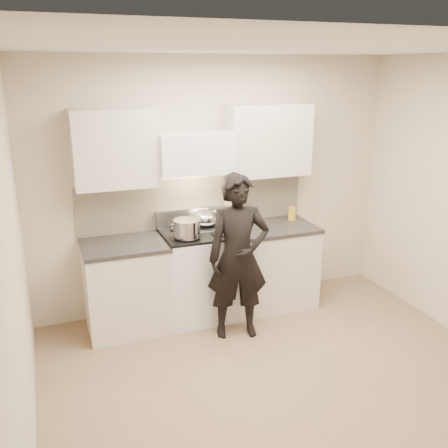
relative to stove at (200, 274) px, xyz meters
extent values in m
plane|color=#85664E|center=(0.30, -1.42, -0.47)|extent=(4.00, 4.00, 0.00)
cube|color=beige|center=(0.30, 0.33, 0.88)|extent=(4.00, 0.04, 2.70)
cube|color=beige|center=(-1.70, -1.42, 0.88)|extent=(0.04, 3.50, 2.70)
cube|color=silver|center=(0.30, -1.42, 2.22)|extent=(4.00, 3.50, 0.02)
cube|color=beige|center=(0.05, 0.31, 0.71)|extent=(2.50, 0.02, 0.53)
cube|color=#BCBCBE|center=(0.00, 0.28, 0.56)|extent=(0.76, 0.08, 0.20)
cube|color=silver|center=(0.00, 0.13, 1.28)|extent=(0.76, 0.40, 0.40)
cylinder|color=#A7A7B0|center=(0.00, -0.05, 1.10)|extent=(0.66, 0.02, 0.02)
cube|color=beige|center=(0.83, 0.16, 1.35)|extent=(0.90, 0.33, 0.75)
cube|color=beige|center=(-0.78, 0.16, 1.35)|extent=(0.80, 0.33, 0.75)
cube|color=beige|center=(0.43, 0.30, 0.63)|extent=(0.08, 0.01, 0.12)
cube|color=silver|center=(0.00, 0.00, -0.01)|extent=(0.76, 0.65, 0.92)
cube|color=black|center=(0.00, 0.00, 0.46)|extent=(0.76, 0.65, 0.02)
cube|color=silver|center=(0.16, 0.12, 0.47)|extent=(0.36, 0.34, 0.01)
cylinder|color=#A7A7B0|center=(0.00, -0.29, 0.31)|extent=(0.62, 0.02, 0.02)
cylinder|color=black|center=(-0.18, -0.15, 0.48)|extent=(0.18, 0.18, 0.01)
cylinder|color=black|center=(0.18, -0.15, 0.48)|extent=(0.18, 0.18, 0.01)
cylinder|color=black|center=(-0.18, 0.15, 0.48)|extent=(0.18, 0.18, 0.01)
cylinder|color=black|center=(0.18, 0.15, 0.48)|extent=(0.18, 0.18, 0.01)
cube|color=beige|center=(0.83, 0.00, -0.03)|extent=(0.90, 0.65, 0.88)
cube|color=black|center=(0.83, 0.00, 0.43)|extent=(0.92, 0.67, 0.04)
cube|color=beige|center=(-0.78, 0.00, -0.03)|extent=(0.80, 0.65, 0.88)
cube|color=black|center=(-0.78, 0.00, 0.43)|extent=(0.82, 0.67, 0.04)
ellipsoid|color=#A7A7B0|center=(0.11, 0.15, 0.57)|extent=(0.31, 0.31, 0.17)
torus|color=#A7A7B0|center=(0.11, 0.15, 0.61)|extent=(0.33, 0.33, 0.01)
ellipsoid|color=beige|center=(0.11, 0.15, 0.56)|extent=(0.18, 0.18, 0.08)
cylinder|color=white|center=(0.07, 0.02, 0.66)|extent=(0.05, 0.23, 0.17)
cylinder|color=#A7A7B0|center=(-0.17, -0.14, 0.57)|extent=(0.35, 0.35, 0.18)
cube|color=#A7A7B0|center=(-0.32, -0.21, 0.64)|extent=(0.06, 0.05, 0.01)
cube|color=#A7A7B0|center=(-0.02, -0.08, 0.64)|extent=(0.06, 0.05, 0.01)
cylinder|color=#BCBCBE|center=(0.48, 0.23, 0.54)|extent=(0.13, 0.13, 0.18)
cylinder|color=black|center=(0.51, 0.23, 0.63)|extent=(0.01, 0.01, 0.32)
cylinder|color=white|center=(0.50, 0.25, 0.63)|extent=(0.01, 0.01, 0.32)
cylinder|color=#BCBCBE|center=(0.48, 0.26, 0.63)|extent=(0.01, 0.01, 0.32)
cylinder|color=black|center=(0.46, 0.26, 0.63)|extent=(0.01, 0.01, 0.32)
cylinder|color=#BCBCBE|center=(0.45, 0.24, 0.63)|extent=(0.01, 0.01, 0.32)
cylinder|color=white|center=(0.46, 0.22, 0.63)|extent=(0.01, 0.01, 0.32)
cylinder|color=black|center=(0.47, 0.20, 0.63)|extent=(0.01, 0.01, 0.32)
cylinder|color=#BCBCBE|center=(0.50, 0.21, 0.63)|extent=(0.01, 0.01, 0.32)
cylinder|color=#C25F21|center=(0.61, 0.14, 0.48)|extent=(0.04, 0.04, 0.07)
cylinder|color=red|center=(0.61, 0.14, 0.53)|extent=(0.04, 0.04, 0.02)
cylinder|color=gold|center=(1.14, 0.12, 0.52)|extent=(0.09, 0.09, 0.15)
imported|color=black|center=(0.23, -0.51, 0.34)|extent=(0.67, 0.51, 1.64)
camera|label=1|loc=(-1.47, -4.66, 2.09)|focal=40.00mm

